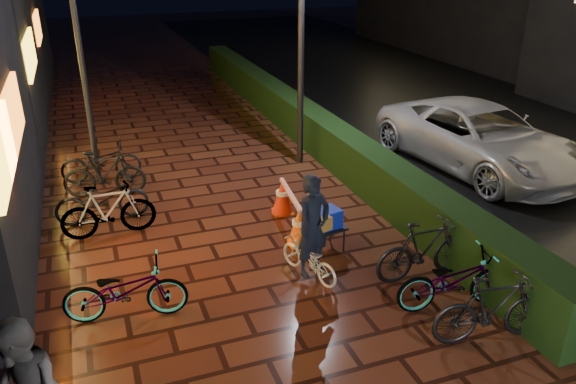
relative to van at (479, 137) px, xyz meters
name	(u,v)px	position (x,y,z in m)	size (l,w,h in m)	color
ground	(293,327)	(-6.45, -4.32, -0.77)	(80.00, 80.00, 0.00)	#381911
asphalt_road	(537,147)	(2.55, 0.68, -0.77)	(11.00, 60.00, 0.01)	black
hedge	(302,120)	(-3.15, 3.68, -0.27)	(0.70, 20.00, 1.00)	black
van	(479,137)	(0.00, 0.00, 0.00)	(2.55, 5.53, 1.54)	#AEAFB3
lamp_post_hedge	(301,39)	(-3.92, 1.84, 2.26)	(0.53, 0.15, 5.52)	black
lamp_post_sf	(82,62)	(-8.75, 2.67, 1.92)	(0.46, 0.24, 4.89)	black
cyclist	(311,241)	(-5.71, -3.20, -0.09)	(0.86, 1.36, 1.84)	silver
traffic_barrier	(291,210)	(-5.38, -1.39, -0.41)	(0.61, 1.80, 0.73)	#F2590C
cart_assembly	(326,221)	(-5.11, -2.46, -0.18)	(0.70, 0.74, 1.15)	black
parked_bikes_storefront	(107,201)	(-8.68, -0.02, -0.29)	(1.95, 6.39, 1.04)	black
parked_bikes_hedge	(455,278)	(-3.99, -4.68, -0.27)	(1.86, 2.35, 1.04)	black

